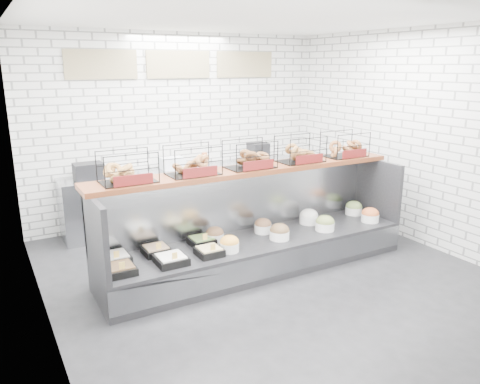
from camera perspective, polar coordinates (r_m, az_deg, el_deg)
ground at (r=5.80m, az=3.81°, el=-10.26°), size 5.50×5.50×0.00m
room_shell at (r=5.76m, az=0.83°, el=10.92°), size 5.02×5.51×3.01m
display_case at (r=5.93m, az=2.03°, el=-6.17°), size 4.00×0.90×1.20m
bagel_shelf at (r=5.78m, az=1.20°, el=4.11°), size 4.10×0.50×0.40m
prep_counter at (r=7.65m, az=-6.18°, el=-0.20°), size 4.00×0.60×1.20m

